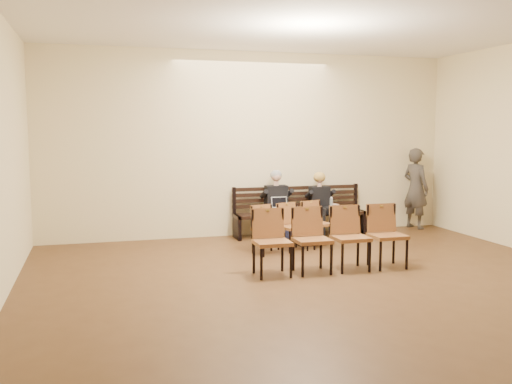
# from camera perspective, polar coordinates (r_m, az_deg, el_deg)

# --- Properties ---
(ground) EXTENTS (10.00, 10.00, 0.00)m
(ground) POSITION_cam_1_polar(r_m,az_deg,el_deg) (6.60, 11.59, -11.92)
(ground) COLOR #55361D
(ground) RESTS_ON ground
(room_walls) EXTENTS (8.02, 10.01, 3.51)m
(room_walls) POSITION_cam_1_polar(r_m,az_deg,el_deg) (6.99, 9.04, 10.23)
(room_walls) COLOR beige
(room_walls) RESTS_ON ground
(bench) EXTENTS (2.60, 0.90, 0.45)m
(bench) POSITION_cam_1_polar(r_m,az_deg,el_deg) (11.03, 4.44, -3.19)
(bench) COLOR black
(bench) RESTS_ON ground
(seated_man) EXTENTS (0.51, 0.70, 1.22)m
(seated_man) POSITION_cam_1_polar(r_m,az_deg,el_deg) (10.70, 2.18, -1.40)
(seated_man) COLOR black
(seated_man) RESTS_ON ground
(seated_woman) EXTENTS (0.46, 0.64, 1.08)m
(seated_woman) POSITION_cam_1_polar(r_m,az_deg,el_deg) (11.01, 6.54, -1.57)
(seated_woman) COLOR black
(seated_woman) RESTS_ON ground
(laptop) EXTENTS (0.35, 0.30, 0.22)m
(laptop) POSITION_cam_1_polar(r_m,az_deg,el_deg) (10.54, 2.55, -1.79)
(laptop) COLOR silver
(laptop) RESTS_ON bench
(water_bottle) EXTENTS (0.07, 0.07, 0.21)m
(water_bottle) POSITION_cam_1_polar(r_m,az_deg,el_deg) (10.86, 7.53, -1.62)
(water_bottle) COLOR silver
(water_bottle) RESTS_ON bench
(bag) EXTENTS (0.36, 0.26, 0.25)m
(bag) POSITION_cam_1_polar(r_m,az_deg,el_deg) (10.15, 5.09, -4.62)
(bag) COLOR black
(bag) RESTS_ON ground
(passerby) EXTENTS (0.65, 0.80, 1.91)m
(passerby) POSITION_cam_1_polar(r_m,az_deg,el_deg) (12.15, 15.70, 0.94)
(passerby) COLOR #3B3630
(passerby) RESTS_ON ground
(chair_row_front) EXTENTS (2.29, 0.52, 0.94)m
(chair_row_front) POSITION_cam_1_polar(r_m,az_deg,el_deg) (8.30, 7.57, -4.71)
(chair_row_front) COLOR brown
(chair_row_front) RESTS_ON ground
(chair_row_back) EXTENTS (1.51, 0.82, 0.81)m
(chair_row_back) POSITION_cam_1_polar(r_m,az_deg,el_deg) (9.64, 3.73, -3.51)
(chair_row_back) COLOR brown
(chair_row_back) RESTS_ON ground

